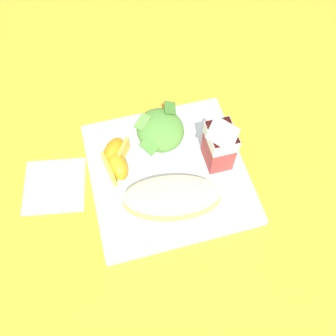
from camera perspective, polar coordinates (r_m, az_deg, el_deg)
name	(u,v)px	position (r m, az deg, el deg)	size (l,w,h in m)	color
ground	(168,175)	(0.68, 0.00, -1.06)	(3.00, 3.00, 0.00)	orange
white_plate	(168,173)	(0.68, 0.00, -0.74)	(0.28, 0.28, 0.02)	silver
cheesy_pizza_bread	(172,198)	(0.62, 0.64, -4.76)	(0.11, 0.18, 0.04)	tan
green_salad_pile	(160,130)	(0.69, -1.24, 6.01)	(0.11, 0.09, 0.04)	#4C8433
milk_carton	(221,143)	(0.63, 8.22, 3.84)	(0.06, 0.05, 0.11)	#B7332D
orange_wedge_front	(115,152)	(0.67, -8.29, 2.45)	(0.07, 0.06, 0.04)	orange
orange_wedge_middle	(116,166)	(0.66, -8.09, 0.28)	(0.07, 0.05, 0.04)	orange
paper_napkin	(54,186)	(0.70, -17.33, -2.64)	(0.11, 0.11, 0.00)	white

